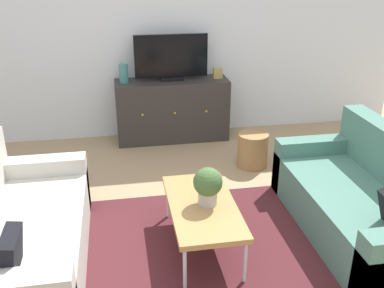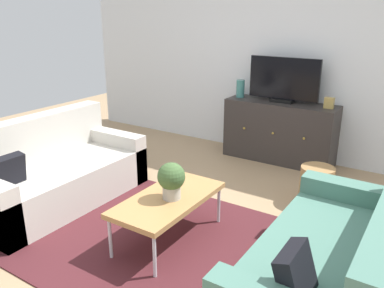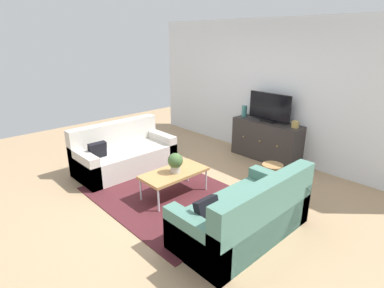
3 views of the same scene
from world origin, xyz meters
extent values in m
plane|color=tan|center=(0.00, 0.00, 0.00)|extent=(10.00, 10.00, 0.00)
cube|color=white|center=(0.00, 2.55, 1.35)|extent=(6.40, 0.12, 2.70)
cube|color=#4C1E23|center=(0.00, -0.15, 0.01)|extent=(2.50, 1.90, 0.01)
cube|color=beige|center=(-1.35, -0.10, 0.20)|extent=(0.88, 1.76, 0.41)
cube|color=beige|center=(-1.35, 0.69, 0.28)|extent=(0.88, 0.18, 0.56)
cube|color=black|center=(-1.30, -0.65, 0.53)|extent=(0.14, 0.30, 0.31)
cube|color=#4C7A6B|center=(1.35, -0.10, 0.20)|extent=(0.88, 1.76, 0.41)
cube|color=#4C7A6B|center=(1.35, 0.69, 0.28)|extent=(0.88, 0.18, 0.56)
cube|color=#B7844C|center=(0.02, -0.07, 0.38)|extent=(0.52, 1.03, 0.04)
cylinder|color=silver|center=(-0.20, -0.54, 0.18)|extent=(0.03, 0.03, 0.36)
cylinder|color=silver|center=(0.24, -0.54, 0.18)|extent=(0.03, 0.03, 0.36)
cylinder|color=silver|center=(-0.20, 0.41, 0.18)|extent=(0.03, 0.03, 0.36)
cylinder|color=silver|center=(0.24, 0.41, 0.18)|extent=(0.03, 0.03, 0.36)
cylinder|color=#B7B2A8|center=(0.06, -0.07, 0.46)|extent=(0.15, 0.15, 0.11)
sphere|color=#426033|center=(0.06, -0.07, 0.60)|extent=(0.23, 0.23, 0.23)
cube|color=#332D2B|center=(0.09, 2.27, 0.39)|extent=(1.41, 0.44, 0.78)
sphere|color=#B79338|center=(-0.31, 2.04, 0.43)|extent=(0.03, 0.03, 0.03)
sphere|color=#B79338|center=(0.09, 2.04, 0.43)|extent=(0.03, 0.03, 0.03)
sphere|color=#B79338|center=(0.48, 2.04, 0.43)|extent=(0.03, 0.03, 0.03)
cube|color=black|center=(0.09, 2.29, 0.80)|extent=(0.28, 0.16, 0.04)
cube|color=black|center=(0.09, 2.29, 1.08)|extent=(0.90, 0.04, 0.52)
cylinder|color=teal|center=(-0.49, 2.27, 0.89)|extent=(0.11, 0.11, 0.23)
cube|color=tan|center=(0.67, 2.27, 0.84)|extent=(0.11, 0.07, 0.13)
cylinder|color=#9E7547|center=(0.87, 1.32, 0.19)|extent=(0.34, 0.34, 0.39)
camera|label=1|loc=(-0.59, -3.00, 2.22)|focal=41.13mm
camera|label=2|loc=(1.80, -2.45, 1.88)|focal=36.91mm
camera|label=3|loc=(3.37, -2.82, 2.38)|focal=28.98mm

